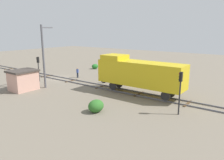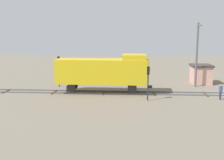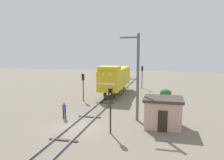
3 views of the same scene
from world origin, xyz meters
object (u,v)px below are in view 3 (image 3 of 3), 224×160
Objects in this scene: locomotive at (115,77)px; traffic_signal_far at (142,73)px; worker_near_track at (64,109)px; relay_hut at (163,112)px; catenary_mast at (137,75)px; traffic_signal_mid at (83,82)px; traffic_signal_near at (110,102)px.

locomotive is 2.80× the size of traffic_signal_far.
relay_hut is at bearing -18.31° from worker_near_track.
traffic_signal_far is 0.48× the size of catenary_mast.
catenary_mast is at bearing -39.65° from traffic_signal_mid.
catenary_mast is at bearing 66.22° from traffic_signal_near.
traffic_signal_near is 12.72m from traffic_signal_mid.
catenary_mast reaches higher than traffic_signal_near.
worker_near_track is at bearing -171.15° from catenary_mast.
relay_hut is (4.30, 2.65, -1.32)m from traffic_signal_near.
traffic_signal_near is at bearing -113.78° from catenary_mast.
traffic_signal_near is (3.20, -16.05, -0.06)m from locomotive.
traffic_signal_near is 4.70m from catenary_mast.
traffic_signal_mid is 13.62m from traffic_signal_far.
traffic_signal_mid is at bearing -123.30° from locomotive.
worker_near_track is 8.24m from catenary_mast.
locomotive is 3.31× the size of relay_hut.
locomotive is at bearing 101.28° from traffic_signal_near.
traffic_signal_far is at bearing 94.13° from catenary_mast.
traffic_signal_near is 22.55m from traffic_signal_far.
traffic_signal_near is 6.50m from worker_near_track.
locomotive is 13.57m from worker_near_track.
traffic_signal_far is (0.40, 22.55, 0.17)m from traffic_signal_near.
catenary_mast is (1.74, 3.95, 1.85)m from traffic_signal_near.
worker_near_track is 9.91m from relay_hut.
catenary_mast reaches higher than worker_near_track.
traffic_signal_mid is 11.01m from catenary_mast.
catenary_mast is at bearing -85.87° from traffic_signal_far.
traffic_signal_far reaches higher than worker_near_track.
traffic_signal_far is at bearing 55.73° from worker_near_track.
locomotive is 3.09× the size of traffic_signal_mid.
traffic_signal_near reaches higher than worker_near_track.
traffic_signal_near is 0.94× the size of traffic_signal_far.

